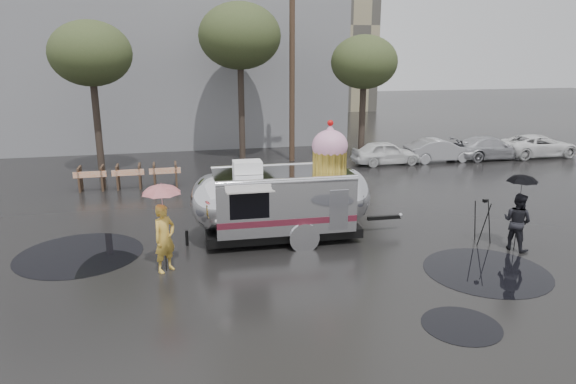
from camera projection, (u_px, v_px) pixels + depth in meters
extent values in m
plane|color=black|center=(322.00, 269.00, 13.64)|extent=(120.00, 120.00, 0.00)
cylinder|color=black|center=(80.00, 254.00, 14.65)|extent=(3.52, 3.52, 0.01)
cylinder|color=black|center=(461.00, 325.00, 10.83)|extent=(1.67, 1.67, 0.01)
cylinder|color=black|center=(486.00, 271.00, 13.52)|extent=(3.26, 3.26, 0.01)
cube|color=slate|center=(160.00, 38.00, 33.61)|extent=(22.00, 12.00, 13.00)
cylinder|color=#473323|center=(292.00, 74.00, 26.15)|extent=(0.28, 0.28, 9.00)
cylinder|color=#382D26|center=(96.00, 112.00, 23.56)|extent=(0.32, 0.32, 5.85)
ellipsoid|color=#2E3B1B|center=(90.00, 53.00, 22.88)|extent=(3.64, 3.64, 2.86)
cylinder|color=#382D26|center=(241.00, 96.00, 26.84)|extent=(0.32, 0.32, 6.75)
ellipsoid|color=#2E3B1B|center=(240.00, 36.00, 26.05)|extent=(4.20, 4.20, 3.30)
cylinder|color=#382D26|center=(362.00, 110.00, 26.44)|extent=(0.32, 0.32, 5.40)
ellipsoid|color=#2E3B1B|center=(364.00, 62.00, 25.81)|extent=(3.36, 3.36, 2.64)
cube|color=#473323|center=(80.00, 179.00, 21.28)|extent=(0.08, 0.80, 1.00)
cube|color=#473323|center=(103.00, 178.00, 21.47)|extent=(0.08, 0.80, 1.00)
cube|color=#E5590C|center=(90.00, 175.00, 20.95)|extent=(1.30, 0.04, 0.25)
cube|color=#473323|center=(118.00, 177.00, 21.60)|extent=(0.08, 0.80, 1.00)
cube|color=#473323|center=(140.00, 176.00, 21.80)|extent=(0.08, 0.80, 1.00)
cube|color=#E5590C|center=(128.00, 173.00, 21.28)|extent=(1.30, 0.04, 0.25)
cube|color=#473323|center=(155.00, 175.00, 21.93)|extent=(0.08, 0.80, 1.00)
cube|color=#473323|center=(176.00, 174.00, 22.12)|extent=(0.08, 0.80, 1.00)
cube|color=#E5590C|center=(165.00, 171.00, 21.60)|extent=(1.30, 0.04, 0.25)
imported|color=silver|center=(386.00, 151.00, 26.25)|extent=(4.00, 1.80, 1.40)
imported|color=#B2B2B7|center=(440.00, 148.00, 26.90)|extent=(4.00, 1.80, 1.40)
imported|color=#B2B2B7|center=(490.00, 146.00, 27.54)|extent=(4.20, 1.80, 1.44)
imported|color=silver|center=(539.00, 143.00, 28.19)|extent=(4.40, 1.90, 1.50)
cube|color=silver|center=(282.00, 198.00, 15.55)|extent=(4.14, 2.24, 1.67)
ellipsoid|color=silver|center=(346.00, 195.00, 15.94)|extent=(1.45, 2.17, 1.67)
ellipsoid|color=silver|center=(214.00, 202.00, 15.15)|extent=(1.45, 2.17, 1.67)
cube|color=black|center=(282.00, 229.00, 15.81)|extent=(4.69, 1.97, 0.28)
cylinder|color=black|center=(303.00, 238.00, 14.99)|extent=(0.66, 0.22, 0.65)
cylinder|color=black|center=(290.00, 218.00, 16.80)|extent=(0.66, 0.22, 0.65)
cylinder|color=silver|center=(304.00, 238.00, 14.86)|extent=(0.89, 0.12, 0.89)
cube|color=black|center=(384.00, 218.00, 16.42)|extent=(1.12, 0.14, 0.11)
sphere|color=silver|center=(400.00, 215.00, 16.51)|extent=(0.15, 0.15, 0.15)
cylinder|color=black|center=(187.00, 238.00, 15.27)|extent=(0.10, 0.10, 0.46)
cube|color=#4E1622|center=(289.00, 222.00, 14.65)|extent=(4.09, 0.13, 0.19)
cube|color=#4E1622|center=(275.00, 202.00, 16.66)|extent=(4.09, 0.13, 0.19)
cube|color=black|center=(250.00, 206.00, 14.28)|extent=(1.12, 0.06, 0.74)
cube|color=#A19D96|center=(250.00, 192.00, 13.95)|extent=(1.31, 0.49, 0.13)
cube|color=silver|center=(339.00, 210.00, 14.85)|extent=(0.56, 0.04, 1.21)
cube|color=white|center=(247.00, 167.00, 15.08)|extent=(0.85, 0.62, 0.35)
cylinder|color=gold|center=(330.00, 160.00, 15.54)|extent=(0.99, 0.99, 0.56)
ellipsoid|color=#E6A2C3|center=(330.00, 146.00, 15.42)|extent=(1.10, 1.10, 0.97)
cone|color=#E6A2C3|center=(330.00, 130.00, 15.30)|extent=(0.48, 0.48, 0.37)
sphere|color=red|center=(330.00, 123.00, 15.24)|extent=(0.19, 0.19, 0.19)
imported|color=gold|center=(165.00, 238.00, 13.33)|extent=(0.78, 0.76, 1.82)
imported|color=pink|center=(162.00, 199.00, 13.05)|extent=(1.24, 1.24, 0.84)
cylinder|color=black|center=(165.00, 241.00, 13.35)|extent=(0.02, 0.02, 1.65)
imported|color=black|center=(517.00, 222.00, 14.84)|extent=(0.77, 0.93, 1.69)
imported|color=black|center=(522.00, 186.00, 14.55)|extent=(1.06, 1.06, 0.72)
cylinder|color=black|center=(517.00, 222.00, 14.84)|extent=(0.02, 0.02, 1.65)
cylinder|color=black|center=(489.00, 222.00, 15.43)|extent=(0.06, 0.31, 1.33)
cylinder|color=black|center=(475.00, 221.00, 15.51)|extent=(0.26, 0.19, 1.33)
cylinder|color=black|center=(484.00, 225.00, 15.14)|extent=(0.29, 0.15, 1.33)
cube|color=black|center=(485.00, 201.00, 15.18)|extent=(0.12, 0.10, 0.09)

